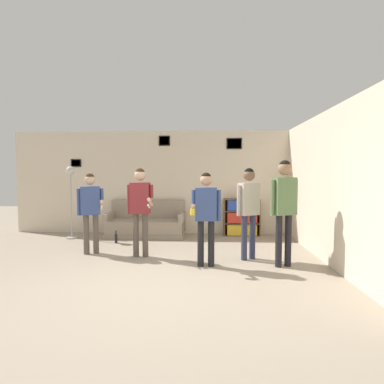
# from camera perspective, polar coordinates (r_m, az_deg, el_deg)

# --- Properties ---
(ground_plane) EXTENTS (20.00, 20.00, 0.00)m
(ground_plane) POSITION_cam_1_polar(r_m,az_deg,el_deg) (4.45, -9.81, -17.42)
(ground_plane) COLOR gray
(wall_back) EXTENTS (8.45, 0.08, 2.70)m
(wall_back) POSITION_cam_1_polar(r_m,az_deg,el_deg) (7.94, -3.83, 1.83)
(wall_back) COLOR beige
(wall_back) RESTS_ON ground_plane
(wall_right) EXTENTS (0.06, 6.20, 2.70)m
(wall_right) POSITION_cam_1_polar(r_m,az_deg,el_deg) (6.33, 22.53, 1.11)
(wall_right) COLOR beige
(wall_right) RESTS_ON ground_plane
(couch) EXTENTS (1.96, 0.80, 0.89)m
(couch) POSITION_cam_1_polar(r_m,az_deg,el_deg) (7.74, -8.76, -6.15)
(couch) COLOR gray
(couch) RESTS_ON ground_plane
(bookshelf) EXTENTS (0.91, 0.30, 0.95)m
(bookshelf) POSITION_cam_1_polar(r_m,az_deg,el_deg) (7.80, 9.44, -4.76)
(bookshelf) COLOR brown
(bookshelf) RESTS_ON ground_plane
(floor_lamp) EXTENTS (0.28, 0.28, 1.76)m
(floor_lamp) POSITION_cam_1_polar(r_m,az_deg,el_deg) (7.86, -22.08, 1.00)
(floor_lamp) COLOR #ADA89E
(floor_lamp) RESTS_ON ground_plane
(person_player_foreground_left) EXTENTS (0.57, 0.40, 1.59)m
(person_player_foreground_left) POSITION_cam_1_polar(r_m,az_deg,el_deg) (6.21, -18.77, -2.39)
(person_player_foreground_left) COLOR brown
(person_player_foreground_left) RESTS_ON ground_plane
(person_player_foreground_center) EXTENTS (0.50, 0.45, 1.69)m
(person_player_foreground_center) POSITION_cam_1_polar(r_m,az_deg,el_deg) (5.74, -9.84, -2.00)
(person_player_foreground_center) COLOR brown
(person_player_foreground_center) RESTS_ON ground_plane
(person_watcher_holding_cup) EXTENTS (0.51, 0.40, 1.61)m
(person_watcher_holding_cup) POSITION_cam_1_polar(r_m,az_deg,el_deg) (5.09, 2.68, -3.33)
(person_watcher_holding_cup) COLOR black
(person_watcher_holding_cup) RESTS_ON ground_plane
(person_spectator_near_bookshelf) EXTENTS (0.45, 0.34, 1.69)m
(person_spectator_near_bookshelf) POSITION_cam_1_polar(r_m,az_deg,el_deg) (5.58, 10.75, -2.18)
(person_spectator_near_bookshelf) COLOR #2D334C
(person_spectator_near_bookshelf) RESTS_ON ground_plane
(person_spectator_far_right) EXTENTS (0.48, 0.30, 1.81)m
(person_spectator_far_right) POSITION_cam_1_polar(r_m,az_deg,el_deg) (5.28, 17.15, -1.58)
(person_spectator_far_right) COLOR black
(person_spectator_far_right) RESTS_ON ground_plane
(bottle_on_floor) EXTENTS (0.06, 0.06, 0.28)m
(bottle_on_floor) POSITION_cam_1_polar(r_m,az_deg,el_deg) (7.16, -14.27, -8.49)
(bottle_on_floor) COLOR black
(bottle_on_floor) RESTS_ON ground_plane
(drinking_cup) EXTENTS (0.08, 0.08, 0.09)m
(drinking_cup) POSITION_cam_1_polar(r_m,az_deg,el_deg) (7.74, 9.77, -0.94)
(drinking_cup) COLOR yellow
(drinking_cup) RESTS_ON bookshelf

